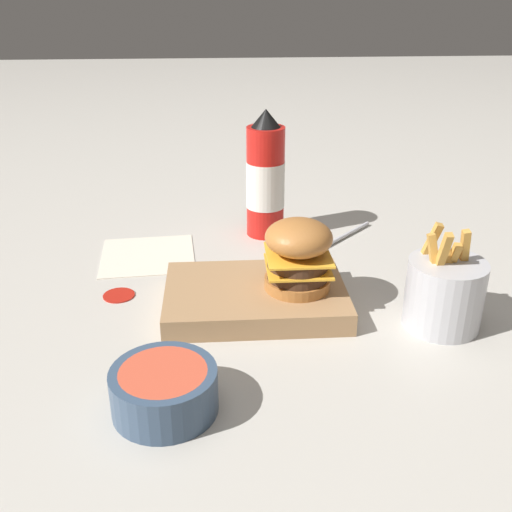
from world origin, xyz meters
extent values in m
plane|color=#B7B2A8|center=(0.00, 0.00, 0.00)|extent=(6.00, 6.00, 0.00)
cube|color=#A37A51|center=(0.00, 0.04, 0.02)|extent=(0.26, 0.18, 0.03)
cylinder|color=#AD6B33|center=(0.06, 0.03, 0.04)|extent=(0.10, 0.10, 0.02)
cylinder|color=#422819|center=(0.06, 0.03, 0.06)|extent=(0.09, 0.09, 0.02)
cube|color=gold|center=(0.06, 0.03, 0.07)|extent=(0.09, 0.09, 0.00)
cylinder|color=#422819|center=(0.06, 0.03, 0.08)|extent=(0.09, 0.09, 0.02)
cube|color=gold|center=(0.06, 0.03, 0.09)|extent=(0.09, 0.09, 0.00)
ellipsoid|color=#AD6B33|center=(0.06, 0.03, 0.11)|extent=(0.10, 0.10, 0.05)
cylinder|color=red|center=(0.04, 0.32, 0.10)|extent=(0.07, 0.07, 0.20)
cylinder|color=white|center=(0.04, 0.32, 0.10)|extent=(0.07, 0.07, 0.09)
cone|color=black|center=(0.04, 0.32, 0.22)|extent=(0.05, 0.05, 0.03)
cylinder|color=#B7B7BC|center=(0.26, -0.03, 0.05)|extent=(0.11, 0.11, 0.10)
cube|color=gold|center=(0.26, -0.03, 0.09)|extent=(0.02, 0.03, 0.07)
cube|color=gold|center=(0.24, -0.04, 0.10)|extent=(0.01, 0.04, 0.09)
cube|color=gold|center=(0.24, -0.03, 0.10)|extent=(0.03, 0.02, 0.08)
cube|color=gold|center=(0.24, 0.00, 0.10)|extent=(0.03, 0.02, 0.09)
cube|color=gold|center=(0.26, -0.03, 0.09)|extent=(0.02, 0.02, 0.06)
cube|color=gold|center=(0.28, -0.02, 0.10)|extent=(0.02, 0.03, 0.09)
cylinder|color=#384C66|center=(-0.12, -0.19, 0.03)|extent=(0.12, 0.12, 0.05)
cylinder|color=#CC4C33|center=(-0.12, -0.19, 0.05)|extent=(0.10, 0.10, 0.01)
cylinder|color=silver|center=(0.19, 0.29, 0.01)|extent=(0.11, 0.11, 0.01)
ellipsoid|color=silver|center=(0.12, 0.22, 0.01)|extent=(0.05, 0.05, 0.01)
cylinder|color=#B21E14|center=(-0.21, 0.08, 0.00)|extent=(0.05, 0.05, 0.00)
cube|color=beige|center=(-0.18, 0.23, 0.00)|extent=(0.17, 0.17, 0.00)
camera|label=1|loc=(-0.05, -0.73, 0.45)|focal=42.00mm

